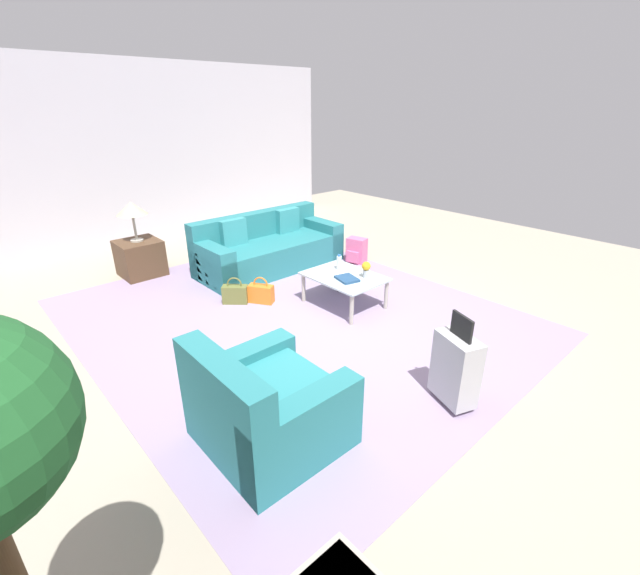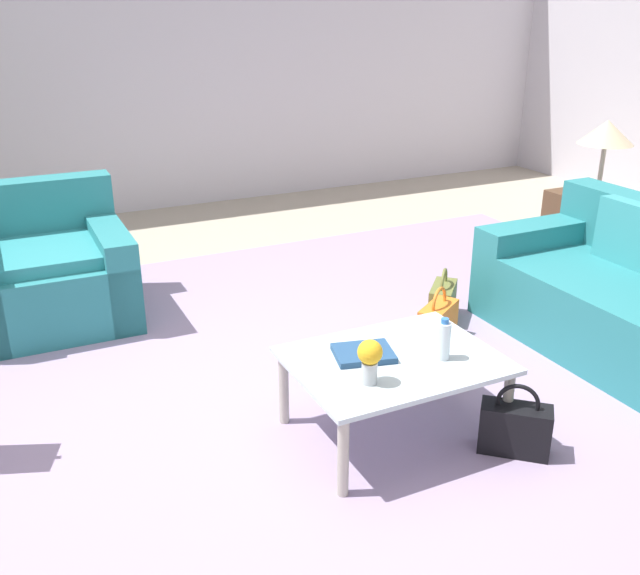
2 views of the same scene
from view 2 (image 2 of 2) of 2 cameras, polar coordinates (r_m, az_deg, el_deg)
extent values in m
plane|color=#A89E89|center=(3.78, -3.57, -9.21)|extent=(12.00, 12.00, 0.00)
cube|color=silver|center=(7.18, -17.09, 17.83)|extent=(10.24, 0.12, 3.10)
cube|color=#9984A3|center=(4.16, 3.05, -6.01)|extent=(5.20, 4.40, 0.01)
cube|color=teal|center=(5.03, 17.08, 1.75)|extent=(0.94, 0.24, 0.60)
cube|color=teal|center=(4.75, 23.37, 3.93)|extent=(0.13, 0.40, 0.40)
cube|color=teal|center=(4.93, -20.69, -0.12)|extent=(1.00, 0.97, 0.44)
cube|color=teal|center=(5.22, -21.43, 3.44)|extent=(0.99, 0.21, 0.86)
cube|color=teal|center=(4.94, -16.28, 1.47)|extent=(0.21, 0.96, 0.60)
cube|color=teal|center=(4.80, -21.04, 2.56)|extent=(0.76, 0.70, 0.08)
cube|color=silver|center=(3.36, 5.95, -5.82)|extent=(0.96, 0.73, 0.02)
cylinder|color=#ADA899|center=(3.52, -2.92, -8.08)|extent=(0.05, 0.05, 0.38)
cylinder|color=#ADA899|center=(3.90, 8.85, -5.22)|extent=(0.05, 0.05, 0.38)
cylinder|color=#ADA899|center=(3.05, 1.86, -13.38)|extent=(0.05, 0.05, 0.38)
cylinder|color=#ADA899|center=(3.47, 14.72, -9.36)|extent=(0.05, 0.05, 0.38)
cylinder|color=silver|center=(3.34, 9.86, -4.24)|extent=(0.06, 0.06, 0.18)
cylinder|color=#2D6BBC|center=(3.30, 9.97, -2.65)|extent=(0.04, 0.04, 0.02)
cube|color=navy|center=(3.35, 3.50, -5.28)|extent=(0.32, 0.28, 0.03)
cylinder|color=#B2B7BC|center=(3.11, 3.97, -6.81)|extent=(0.07, 0.07, 0.10)
sphere|color=gold|center=(3.07, 4.02, -5.18)|extent=(0.11, 0.11, 0.11)
cube|color=#513823|center=(6.19, 20.98, 4.63)|extent=(0.58, 0.58, 0.53)
cylinder|color=#ADA899|center=(6.12, 21.33, 7.10)|extent=(0.18, 0.18, 0.02)
cylinder|color=#ADA899|center=(6.07, 21.59, 8.90)|extent=(0.04, 0.04, 0.37)
cone|color=beige|center=(6.02, 21.96, 11.46)|extent=(0.42, 0.42, 0.18)
cube|color=orange|center=(4.42, 9.39, -2.86)|extent=(0.35, 0.29, 0.24)
torus|color=orange|center=(4.37, 9.50, -1.19)|extent=(0.18, 0.12, 0.20)
cube|color=black|center=(3.46, 15.31, -10.90)|extent=(0.33, 0.32, 0.24)
torus|color=black|center=(3.39, 15.55, -8.91)|extent=(0.16, 0.15, 0.20)
cube|color=olive|center=(4.73, 9.77, -1.20)|extent=(0.32, 0.33, 0.24)
torus|color=olive|center=(4.67, 9.87, 0.37)|extent=(0.15, 0.16, 0.20)
camera|label=1|loc=(6.37, -46.22, 19.83)|focal=24.00mm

